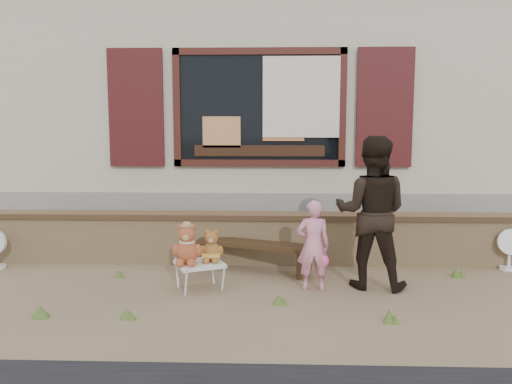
{
  "coord_description": "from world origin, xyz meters",
  "views": [
    {
      "loc": [
        0.24,
        -5.97,
        1.88
      ],
      "look_at": [
        0.0,
        0.6,
        1.0
      ],
      "focal_mm": 38.0,
      "sensor_mm": 36.0,
      "label": 1
    }
  ],
  "objects_px": {
    "child": "(313,245)",
    "adult": "(372,212)",
    "bench": "(254,250)",
    "folding_chair": "(200,265)",
    "teddy_bear_left": "(187,243)",
    "teddy_bear_right": "(211,245)"
  },
  "relations": [
    {
      "from": "child",
      "to": "adult",
      "type": "height_order",
      "value": "adult"
    },
    {
      "from": "bench",
      "to": "folding_chair",
      "type": "distance_m",
      "value": 0.92
    },
    {
      "from": "teddy_bear_left",
      "to": "adult",
      "type": "height_order",
      "value": "adult"
    },
    {
      "from": "bench",
      "to": "child",
      "type": "xyz_separation_m",
      "value": [
        0.68,
        -0.7,
        0.23
      ]
    },
    {
      "from": "teddy_bear_right",
      "to": "child",
      "type": "distance_m",
      "value": 1.13
    },
    {
      "from": "folding_chair",
      "to": "teddy_bear_left",
      "type": "distance_m",
      "value": 0.29
    },
    {
      "from": "teddy_bear_left",
      "to": "adult",
      "type": "bearing_deg",
      "value": -18.41
    },
    {
      "from": "teddy_bear_left",
      "to": "child",
      "type": "relative_size",
      "value": 0.45
    },
    {
      "from": "teddy_bear_right",
      "to": "teddy_bear_left",
      "type": "bearing_deg",
      "value": 180.0
    },
    {
      "from": "bench",
      "to": "adult",
      "type": "height_order",
      "value": "adult"
    },
    {
      "from": "folding_chair",
      "to": "teddy_bear_left",
      "type": "relative_size",
      "value": 1.4
    },
    {
      "from": "teddy_bear_right",
      "to": "adult",
      "type": "height_order",
      "value": "adult"
    },
    {
      "from": "teddy_bear_left",
      "to": "adult",
      "type": "distance_m",
      "value": 2.08
    },
    {
      "from": "adult",
      "to": "child",
      "type": "bearing_deg",
      "value": 25.81
    },
    {
      "from": "child",
      "to": "folding_chair",
      "type": "bearing_deg",
      "value": -1.29
    },
    {
      "from": "folding_chair",
      "to": "bench",
      "type": "bearing_deg",
      "value": 26.56
    },
    {
      "from": "bench",
      "to": "adult",
      "type": "bearing_deg",
      "value": -2.43
    },
    {
      "from": "bench",
      "to": "adult",
      "type": "xyz_separation_m",
      "value": [
        1.33,
        -0.56,
        0.58
      ]
    },
    {
      "from": "folding_chair",
      "to": "teddy_bear_right",
      "type": "relative_size",
      "value": 1.72
    },
    {
      "from": "folding_chair",
      "to": "child",
      "type": "xyz_separation_m",
      "value": [
        1.26,
        0.02,
        0.23
      ]
    },
    {
      "from": "bench",
      "to": "teddy_bear_left",
      "type": "bearing_deg",
      "value": -112.05
    },
    {
      "from": "adult",
      "to": "bench",
      "type": "bearing_deg",
      "value": -8.85
    }
  ]
}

